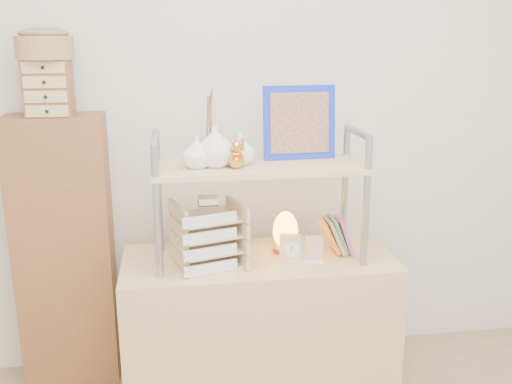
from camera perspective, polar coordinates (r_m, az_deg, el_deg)
The scene contains 10 objects.
room_shell at distance 1.57m, azimuth 5.01°, elevation 15.06°, with size 3.42×3.41×2.61m.
desk at distance 2.71m, azimuth 0.27°, elevation -13.94°, with size 1.20×0.50×0.75m, color tan.
cabinet at distance 2.94m, azimuth -18.52°, elevation -5.88°, with size 0.45×0.24×1.35m, color brown.
hutch at distance 2.42m, azimuth -0.60°, elevation 3.11°, with size 0.90×0.34×0.74m.
letter_tray at distance 2.43m, azimuth -4.75°, elevation -4.66°, with size 0.31×0.30×0.31m.
salt_lamp at distance 2.58m, azimuth 2.94°, elevation -3.95°, with size 0.13×0.12×0.19m.
desk_clock at distance 2.46m, azimuth 3.44°, elevation -5.75°, with size 0.10×0.06×0.13m.
postcard_stand at distance 2.50m, azimuth 4.84°, elevation -6.21°, with size 0.17×0.06×0.12m.
drawer_chest at distance 2.74m, azimuth -20.04°, elevation 9.75°, with size 0.20×0.16×0.25m.
woven_basket at distance 2.73m, azimuth -20.37°, elevation 13.39°, with size 0.25×0.25×0.10m, color olive.
Camera 1 is at (-0.36, -1.13, 1.70)m, focal length 40.00 mm.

